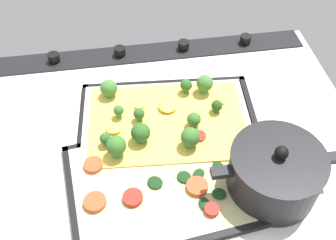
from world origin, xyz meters
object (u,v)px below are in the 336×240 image
Objects in this scene: broccoli_pizza at (165,121)px; veggie_pizza_back at (162,183)px; baking_tray_back at (162,185)px; cooking_pot at (275,173)px; baking_tray_front at (169,126)px.

broccoli_pizza is 14.74cm from veggie_pizza_back.
baking_tray_back is at bearing 79.34° from broccoli_pizza.
broccoli_pizza is 1.56× the size of cooking_pot.
baking_tray_front is 14.89cm from veggie_pizza_back.
baking_tray_front is at bearing -179.98° from broccoli_pizza.
baking_tray_front is 1.79cm from broccoli_pizza.
broccoli_pizza is 14.72cm from baking_tray_back.
baking_tray_front is at bearing -103.84° from veggie_pizza_back.
baking_tray_back is 1.08× the size of veggie_pizza_back.
baking_tray_front is 1.14× the size of veggie_pizza_back.
baking_tray_back is at bearing -140.94° from veggie_pizza_back.
cooking_pot is at bearing 170.30° from baking_tray_back.
broccoli_pizza reaches higher than veggie_pizza_back.
cooking_pot is (-20.12, 3.35, 3.80)cm from veggie_pizza_back.
veggie_pizza_back is 20.75cm from cooking_pot.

